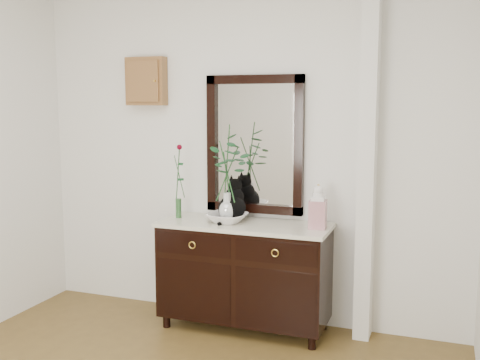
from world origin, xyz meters
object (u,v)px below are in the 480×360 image
at_px(cat, 232,199).
at_px(ginger_jar, 318,206).
at_px(sideboard, 244,270).
at_px(lotus_bowl, 227,218).

xyz_separation_m(cat, ginger_jar, (0.70, -0.05, -0.00)).
xyz_separation_m(sideboard, cat, (-0.13, 0.06, 0.54)).
relative_size(lotus_bowl, ginger_jar, 0.91).
bearing_deg(ginger_jar, cat, 176.12).
height_order(cat, ginger_jar, cat).
relative_size(cat, ginger_jar, 1.00).
height_order(sideboard, ginger_jar, ginger_jar).
height_order(lotus_bowl, ginger_jar, ginger_jar).
bearing_deg(cat, ginger_jar, -1.86).
height_order(cat, lotus_bowl, cat).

